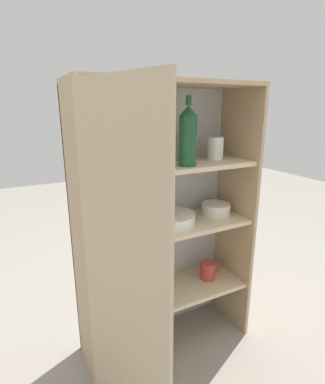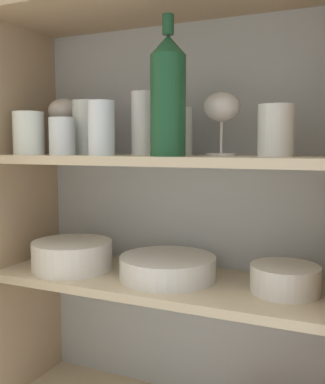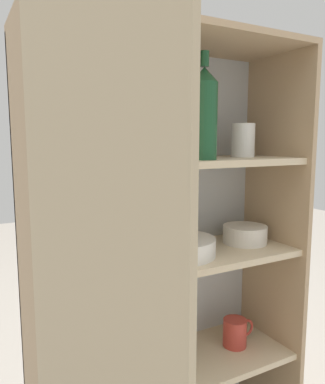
{
  "view_description": "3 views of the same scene",
  "coord_description": "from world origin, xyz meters",
  "px_view_note": "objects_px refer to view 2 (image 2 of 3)",
  "views": [
    {
      "loc": [
        -0.63,
        -1.02,
        1.19
      ],
      "look_at": [
        -0.0,
        0.18,
        0.81
      ],
      "focal_mm": 28.0,
      "sensor_mm": 36.0,
      "label": 1
    },
    {
      "loc": [
        0.44,
        -0.81,
        0.97
      ],
      "look_at": [
        0.0,
        0.16,
        0.86
      ],
      "focal_mm": 42.0,
      "sensor_mm": 36.0,
      "label": 2
    },
    {
      "loc": [
        -0.54,
        -0.8,
        1.0
      ],
      "look_at": [
        -0.03,
        0.14,
        0.85
      ],
      "focal_mm": 35.0,
      "sensor_mm": 36.0,
      "label": 3
    }
  ],
  "objects_px": {
    "plate_stack_white": "(168,267)",
    "serving_bowl_small": "(285,278)",
    "wine_bottle": "(168,95)",
    "mixing_bowl_large": "(72,254)"
  },
  "relations": [
    {
      "from": "plate_stack_white",
      "to": "serving_bowl_small",
      "type": "xyz_separation_m",
      "value": [
        0.27,
        0.01,
        0.01
      ]
    },
    {
      "from": "serving_bowl_small",
      "to": "plate_stack_white",
      "type": "bearing_deg",
      "value": -177.83
    },
    {
      "from": "plate_stack_white",
      "to": "wine_bottle",
      "type": "bearing_deg",
      "value": -66.07
    },
    {
      "from": "wine_bottle",
      "to": "mixing_bowl_large",
      "type": "height_order",
      "value": "wine_bottle"
    },
    {
      "from": "mixing_bowl_large",
      "to": "plate_stack_white",
      "type": "bearing_deg",
      "value": 5.94
    },
    {
      "from": "mixing_bowl_large",
      "to": "serving_bowl_small",
      "type": "height_order",
      "value": "mixing_bowl_large"
    },
    {
      "from": "plate_stack_white",
      "to": "serving_bowl_small",
      "type": "distance_m",
      "value": 0.27
    },
    {
      "from": "wine_bottle",
      "to": "serving_bowl_small",
      "type": "distance_m",
      "value": 0.46
    },
    {
      "from": "mixing_bowl_large",
      "to": "serving_bowl_small",
      "type": "distance_m",
      "value": 0.53
    },
    {
      "from": "mixing_bowl_large",
      "to": "wine_bottle",
      "type": "bearing_deg",
      "value": -10.02
    }
  ]
}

